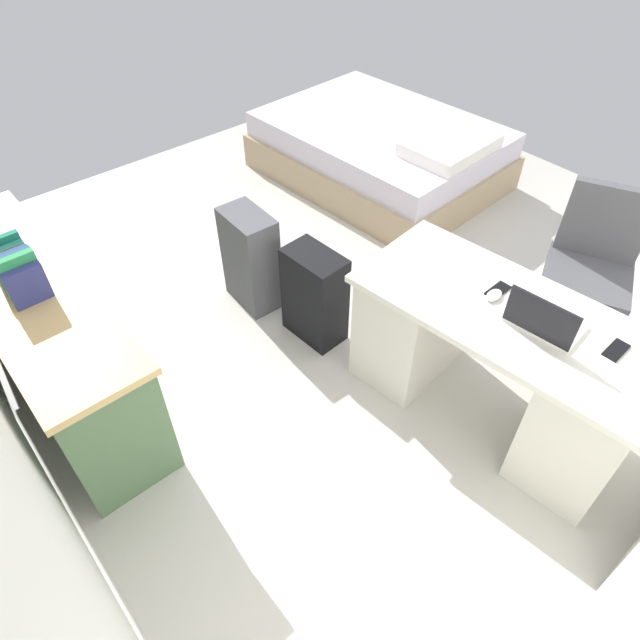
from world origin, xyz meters
name	(u,v)px	position (x,y,z in m)	size (l,w,h in m)	color
ground_plane	(350,297)	(0.00, 0.00, 0.00)	(5.20, 5.20, 0.00)	beige
desk	(494,361)	(-1.12, 0.08, 0.38)	(1.50, 0.82, 0.72)	silver
office_chair	(585,279)	(-1.10, -0.80, 0.42)	(0.61, 0.61, 0.94)	black
credenza	(49,337)	(0.49, 1.70, 0.37)	(1.80, 0.48, 0.75)	#4C6B47
bed	(381,151)	(0.98, -1.25, 0.24)	(1.98, 1.51, 0.58)	tan
suitcase_black	(315,296)	(-0.10, 0.39, 0.30)	(0.36, 0.22, 0.60)	black
suitcase_spare_grey	(251,259)	(0.40, 0.49, 0.33)	(0.36, 0.22, 0.65)	#4C4C51
laptop	(544,321)	(-1.28, 0.07, 0.77)	(0.33, 0.25, 0.21)	silver
computer_mouse	(494,295)	(-1.02, 0.06, 0.74)	(0.06, 0.10, 0.03)	white
cell_phone_near_laptop	(616,350)	(-1.56, -0.06, 0.73)	(0.07, 0.14, 0.01)	black
cell_phone_by_mouse	(498,290)	(-1.00, 0.01, 0.73)	(0.07, 0.14, 0.01)	black
book_row	(18,271)	(0.45, 1.71, 0.85)	(0.28, 0.17, 0.24)	navy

